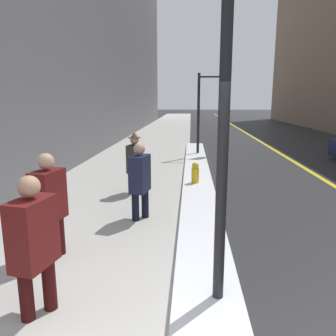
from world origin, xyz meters
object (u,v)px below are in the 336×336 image
traffic_light_near (216,97)px  pedestrian_trailing (34,241)px  pedestrian_in_glasses (49,201)px  fire_hydrant (195,175)px  pedestrian_in_fedora (135,160)px  lamp_post (225,72)px  pedestrian_nearside (140,178)px

traffic_light_near → pedestrian_trailing: size_ratio=2.14×
pedestrian_trailing → pedestrian_in_glasses: (-0.41, 1.33, 0.01)m
traffic_light_near → fire_hydrant: bearing=-97.7°
pedestrian_in_glasses → pedestrian_in_fedora: bearing=-179.2°
lamp_post → pedestrian_in_glasses: bearing=155.9°
lamp_post → pedestrian_nearside: lamp_post is taller
lamp_post → pedestrian_trailing: 2.62m
pedestrian_nearside → pedestrian_in_fedora: bearing=-155.9°
pedestrian_in_glasses → pedestrian_nearside: size_ratio=1.04×
pedestrian_in_glasses → fire_hydrant: 4.71m
lamp_post → pedestrian_in_glasses: 3.12m
pedestrian_in_fedora → traffic_light_near: bearing=168.7°
pedestrian_in_fedora → fire_hydrant: 1.72m
pedestrian_in_fedora → pedestrian_nearside: bearing=24.1°
pedestrian_trailing → fire_hydrant: pedestrian_trailing is taller
lamp_post → pedestrian_trailing: size_ratio=2.70×
traffic_light_near → pedestrian_nearside: 7.93m
pedestrian_trailing → pedestrian_in_fedora: size_ratio=1.02×
pedestrian_nearside → traffic_light_near: bearing=176.8°
pedestrian_trailing → pedestrian_nearside: size_ratio=1.03×
lamp_post → pedestrian_in_fedora: bearing=110.5°
pedestrian_nearside → pedestrian_in_fedora: pedestrian_in_fedora is taller
pedestrian_trailing → traffic_light_near: bearing=177.4°
traffic_light_near → pedestrian_nearside: size_ratio=2.22×
pedestrian_in_fedora → fire_hydrant: size_ratio=2.21×
pedestrian_trailing → pedestrian_nearside: bearing=179.1°
fire_hydrant → pedestrian_trailing: bearing=-108.0°
pedestrian_trailing → pedestrian_in_fedora: pedestrian_trailing is taller
pedestrian_nearside → pedestrian_in_fedora: size_ratio=0.99×
lamp_post → fire_hydrant: (-0.19, 5.20, -2.25)m
pedestrian_in_glasses → pedestrian_in_fedora: (0.67, 3.51, -0.04)m
pedestrian_in_fedora → lamp_post: bearing=32.0°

